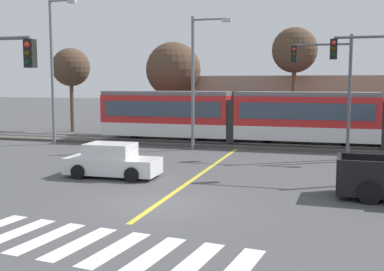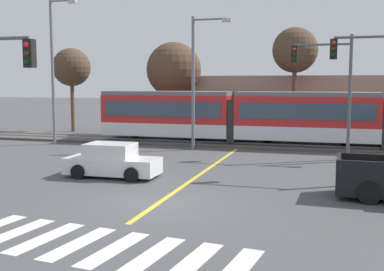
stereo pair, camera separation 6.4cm
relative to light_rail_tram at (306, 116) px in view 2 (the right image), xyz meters
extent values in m
plane|color=#474749|center=(-4.15, -16.47, -2.05)|extent=(200.00, 200.00, 0.00)
cube|color=#4C4742|center=(-4.15, 0.01, -1.96)|extent=(120.00, 4.00, 0.18)
cube|color=#939399|center=(-4.15, -0.71, -1.82)|extent=(120.00, 0.08, 0.10)
cube|color=#939399|center=(-4.15, 0.73, -1.82)|extent=(120.00, 0.08, 0.10)
cube|color=silver|center=(-9.50, 0.01, -1.07)|extent=(9.00, 2.60, 0.90)
cube|color=red|center=(-9.50, 0.01, 0.33)|extent=(9.00, 2.60, 1.90)
cube|color=#384756|center=(-9.50, -1.31, 0.38)|extent=(8.28, 0.04, 1.04)
cube|color=slate|center=(-9.50, 0.01, 1.42)|extent=(9.00, 2.39, 0.28)
cylinder|color=black|center=(-7.02, 0.01, -1.52)|extent=(0.70, 0.20, 0.70)
cylinder|color=black|center=(-11.97, 0.01, -1.52)|extent=(0.70, 0.20, 0.70)
cube|color=silver|center=(0.00, 0.01, -1.07)|extent=(9.00, 2.60, 0.90)
cube|color=red|center=(0.00, 0.01, 0.33)|extent=(9.00, 2.60, 1.90)
cube|color=#384756|center=(0.00, -1.31, 0.38)|extent=(8.28, 0.04, 1.04)
cube|color=slate|center=(0.00, 0.01, 1.42)|extent=(9.00, 2.39, 0.28)
cylinder|color=black|center=(2.48, 0.01, -1.52)|extent=(0.70, 0.20, 0.70)
cylinder|color=black|center=(-2.47, 0.01, -1.52)|extent=(0.70, 0.20, 0.70)
cube|color=#2D2D2D|center=(-4.75, 0.01, -0.37)|extent=(0.50, 2.34, 2.80)
cube|color=silver|center=(-6.88, -20.58, -2.04)|extent=(0.91, 2.85, 0.01)
cube|color=silver|center=(-5.79, -20.71, -2.04)|extent=(0.91, 2.85, 0.01)
cube|color=silver|center=(-4.70, -20.85, -2.04)|extent=(0.91, 2.85, 0.01)
cube|color=silver|center=(-3.60, -20.99, -2.04)|extent=(0.91, 2.85, 0.01)
cube|color=silver|center=(-2.51, -21.13, -2.04)|extent=(0.91, 2.85, 0.01)
cube|color=silver|center=(-1.42, -21.26, -2.04)|extent=(0.91, 2.85, 0.01)
cube|color=silver|center=(-0.33, -21.40, -2.04)|extent=(0.91, 2.85, 0.01)
cube|color=gold|center=(-4.15, -10.46, -2.04)|extent=(0.20, 16.93, 0.01)
cube|color=silver|center=(-7.77, -12.40, -1.53)|extent=(4.24, 1.79, 0.72)
cube|color=silver|center=(-7.87, -12.40, -0.85)|extent=(2.13, 1.57, 0.64)
cube|color=#384756|center=(-6.87, -12.38, -0.85)|extent=(0.13, 1.43, 0.52)
cube|color=#384756|center=(-7.89, -11.62, -0.85)|extent=(1.79, 0.08, 0.48)
cylinder|color=black|center=(-6.53, -11.52, -1.73)|extent=(0.64, 0.23, 0.64)
cylinder|color=black|center=(-6.49, -13.22, -1.73)|extent=(0.64, 0.23, 0.64)
cylinder|color=black|center=(-9.05, -11.58, -1.73)|extent=(0.64, 0.23, 0.64)
cylinder|color=black|center=(-9.01, -13.28, -1.73)|extent=(0.64, 0.23, 0.64)
cube|color=black|center=(3.37, -12.44, -0.72)|extent=(2.70, 0.21, 0.36)
cube|color=black|center=(3.30, -14.28, -0.72)|extent=(2.70, 0.21, 0.36)
cube|color=black|center=(1.91, -13.31, -0.72)|extent=(0.19, 1.96, 0.36)
cylinder|color=black|center=(3.02, -12.37, -1.65)|extent=(0.81, 0.31, 0.80)
cylinder|color=black|center=(2.95, -14.33, -1.65)|extent=(0.81, 0.31, 0.80)
cube|color=black|center=(-7.68, -18.40, 3.10)|extent=(0.32, 0.28, 0.90)
sphere|color=red|center=(-7.68, -18.55, 3.37)|extent=(0.18, 0.18, 0.18)
sphere|color=#3A2706|center=(-7.68, -18.55, 3.10)|extent=(0.18, 0.18, 0.18)
sphere|color=black|center=(-7.68, -18.55, 2.83)|extent=(0.18, 0.18, 0.18)
cylinder|color=#515459|center=(3.59, -9.30, 4.15)|extent=(4.00, 0.12, 0.12)
cube|color=black|center=(1.59, -9.30, 3.65)|extent=(0.32, 0.28, 0.90)
sphere|color=red|center=(1.59, -9.45, 3.92)|extent=(0.18, 0.18, 0.18)
sphere|color=#3A2706|center=(1.59, -9.45, 3.65)|extent=(0.18, 0.18, 0.18)
sphere|color=black|center=(1.59, -9.45, 3.38)|extent=(0.18, 0.18, 0.18)
cylinder|color=#515459|center=(2.49, -4.32, 1.35)|extent=(0.18, 0.18, 6.79)
cylinder|color=#515459|center=(0.99, -4.32, 4.23)|extent=(3.00, 0.12, 0.12)
cube|color=black|center=(-0.51, -4.32, 3.73)|extent=(0.32, 0.28, 0.90)
sphere|color=red|center=(-0.51, -4.47, 4.00)|extent=(0.18, 0.18, 0.18)
sphere|color=#3A2706|center=(-0.51, -4.47, 3.73)|extent=(0.18, 0.18, 0.18)
sphere|color=black|center=(-0.51, -4.47, 3.46)|extent=(0.18, 0.18, 0.18)
cylinder|color=slate|center=(-16.59, -3.11, 2.84)|extent=(0.20, 0.20, 9.78)
cylinder|color=slate|center=(-15.78, -3.11, 7.53)|extent=(1.64, 0.12, 0.12)
cube|color=#B2B2B7|center=(-14.96, -3.11, 7.43)|extent=(0.56, 0.28, 0.20)
cylinder|color=slate|center=(-6.74, -3.03, 2.07)|extent=(0.20, 0.20, 8.23)
cylinder|color=slate|center=(-5.68, -3.03, 5.98)|extent=(2.11, 0.12, 0.12)
cube|color=#B2B2B7|center=(-4.63, -3.03, 5.88)|extent=(0.56, 0.28, 0.20)
cylinder|color=brown|center=(-19.80, 4.83, 0.38)|extent=(0.32, 0.32, 4.85)
sphere|color=#4C3828|center=(-19.80, 4.83, 3.45)|extent=(3.23, 3.23, 3.23)
cylinder|color=brown|center=(-10.66, 4.90, 0.13)|extent=(0.32, 0.32, 4.34)
sphere|color=#4C3828|center=(-10.66, 4.90, 3.18)|extent=(4.39, 4.39, 4.39)
cylinder|color=brown|center=(-1.12, 4.08, 0.90)|extent=(0.32, 0.32, 5.89)
sphere|color=#4C3828|center=(-1.12, 4.08, 4.50)|extent=(3.29, 3.29, 3.29)
cube|color=gray|center=(0.72, 8.27, 0.32)|extent=(23.30, 6.00, 4.73)
camera|label=1|loc=(1.60, -31.83, 2.20)|focal=45.00mm
camera|label=2|loc=(1.66, -31.81, 2.20)|focal=45.00mm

